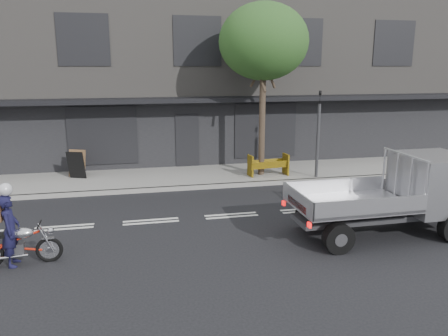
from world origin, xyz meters
TOP-DOWN VIEW (x-y plane):
  - ground at (0.00, 0.00)m, footprint 80.00×80.00m
  - sidewalk at (0.00, 4.70)m, footprint 32.00×3.20m
  - kerb at (0.00, 3.10)m, footprint 32.00×0.20m
  - building_main at (0.00, 11.30)m, footprint 26.00×10.00m
  - street_tree at (2.20, 4.20)m, footprint 3.40×3.40m
  - traffic_light_pole at (4.20, 3.35)m, footprint 0.12×0.12m
  - motorcycle at (-5.43, -2.21)m, footprint 1.85×0.54m
  - rider at (-5.58, -2.21)m, footprint 0.41×0.61m
  - flatbed_ute at (4.61, -2.27)m, footprint 4.78×2.04m
  - construction_barrier at (2.42, 3.74)m, footprint 1.63×0.80m
  - sandwich_board at (-4.98, 5.02)m, footprint 0.80×0.68m

SIDE VIEW (x-z plane):
  - ground at x=0.00m, z-range 0.00..0.00m
  - sidewalk at x=0.00m, z-range 0.00..0.15m
  - kerb at x=0.00m, z-range 0.00..0.15m
  - motorcycle at x=-5.43m, z-range 0.01..0.97m
  - construction_barrier at x=2.42m, z-range 0.15..1.03m
  - sandwich_board at x=-4.98m, z-range 0.15..1.22m
  - rider at x=-5.58m, z-range 0.00..1.65m
  - flatbed_ute at x=4.61m, z-range 0.16..2.36m
  - traffic_light_pole at x=4.20m, z-range -0.10..3.40m
  - building_main at x=0.00m, z-range 0.00..8.00m
  - street_tree at x=2.20m, z-range 1.90..8.65m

